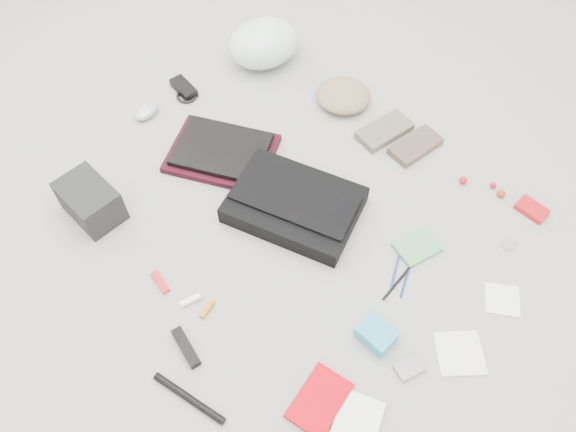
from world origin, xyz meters
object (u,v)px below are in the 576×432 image
Objects in this scene: laptop at (221,149)px; accordion_wallet at (376,334)px; bike_helmet at (264,43)px; camera_bag at (90,201)px; messenger_bag at (294,205)px; book_red at (320,401)px.

laptop is 0.88m from accordion_wallet.
bike_helmet reaches higher than camera_bag.
bike_helmet is at bearing 151.06° from accordion_wallet.
bike_helmet is at bearing 123.99° from messenger_bag.
accordion_wallet is (0.02, 0.26, 0.02)m from book_red.
camera_bag is at bearing -154.35° from messenger_bag.
messenger_bag reaches higher than book_red.
bike_helmet reaches higher than accordion_wallet.
camera_bag is (-0.53, -0.44, 0.03)m from messenger_bag.
laptop is 3.10× the size of accordion_wallet.
camera_bag is at bearing -64.53° from bike_helmet.
bike_helmet reaches higher than book_red.
camera_bag is 1.12× the size of book_red.
bike_helmet reaches higher than messenger_bag.
accordion_wallet is (1.01, 0.23, -0.04)m from camera_bag.
messenger_bag is 2.09× the size of camera_bag.
messenger_bag is at bearing 162.23° from accordion_wallet.
book_red is at bearing -59.03° from messenger_bag.
camera_bag is 1.00m from book_red.
laptop is at bearing 144.01° from book_red.
bike_helmet is (-0.58, 0.53, 0.06)m from messenger_bag.
camera_bag reaches higher than messenger_bag.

